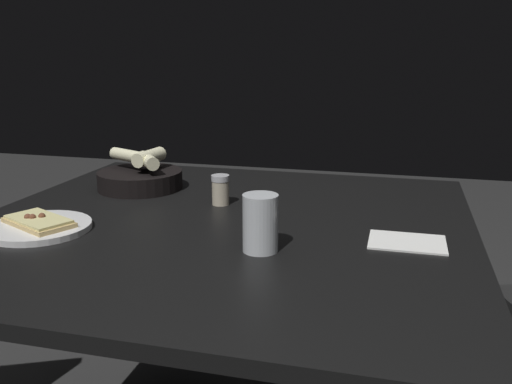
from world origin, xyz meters
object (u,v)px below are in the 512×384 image
bread_basket (141,177)px  pizza_plate (39,226)px  beer_glass (260,226)px  dining_table (221,242)px  pepper_shaker (221,191)px

bread_basket → pizza_plate: bearing=-97.1°
beer_glass → dining_table: bearing=129.7°
dining_table → pizza_plate: bearing=-155.2°
pizza_plate → bread_basket: 0.42m
pizza_plate → dining_table: bearing=24.8°
bread_basket → dining_table: bearing=-36.4°
pizza_plate → bread_basket: size_ratio=0.94×
beer_glass → pepper_shaker: size_ratio=1.49×
dining_table → bread_basket: (-0.32, 0.24, 0.09)m
dining_table → pizza_plate: (-0.38, -0.17, 0.06)m
bread_basket → beer_glass: beer_glass is taller
beer_glass → pepper_shaker: 0.36m
bread_basket → beer_glass: (0.47, -0.41, 0.02)m
dining_table → pizza_plate: pizza_plate is taller
pepper_shaker → pizza_plate: bearing=-136.9°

